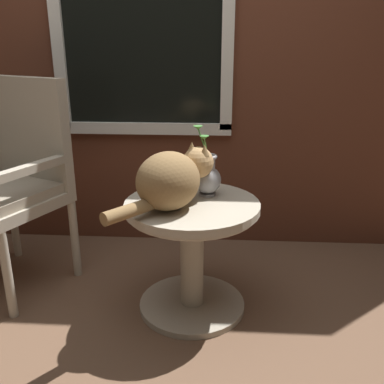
{
  "coord_description": "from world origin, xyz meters",
  "views": [
    {
      "loc": [
        0.34,
        -1.75,
        1.26
      ],
      "look_at": [
        0.22,
        0.09,
        0.61
      ],
      "focal_mm": 40.26,
      "sensor_mm": 36.0,
      "label": 1
    }
  ],
  "objects_px": {
    "wicker_chair": "(14,175)",
    "pewter_vase_with_ivy": "(207,176)",
    "wicker_side_table": "(192,239)",
    "cat": "(171,179)"
  },
  "relations": [
    {
      "from": "wicker_side_table",
      "to": "pewter_vase_with_ivy",
      "type": "distance_m",
      "value": 0.31
    },
    {
      "from": "cat",
      "to": "wicker_chair",
      "type": "bearing_deg",
      "value": 159.87
    },
    {
      "from": "wicker_side_table",
      "to": "wicker_chair",
      "type": "bearing_deg",
      "value": 165.45
    },
    {
      "from": "wicker_chair",
      "to": "wicker_side_table",
      "type": "bearing_deg",
      "value": -14.55
    },
    {
      "from": "wicker_chair",
      "to": "pewter_vase_with_ivy",
      "type": "height_order",
      "value": "wicker_chair"
    },
    {
      "from": "wicker_side_table",
      "to": "cat",
      "type": "height_order",
      "value": "cat"
    },
    {
      "from": "wicker_chair",
      "to": "pewter_vase_with_ivy",
      "type": "distance_m",
      "value": 1.03
    },
    {
      "from": "cat",
      "to": "wicker_side_table",
      "type": "bearing_deg",
      "value": 39.24
    },
    {
      "from": "wicker_chair",
      "to": "pewter_vase_with_ivy",
      "type": "bearing_deg",
      "value": -8.07
    },
    {
      "from": "wicker_side_table",
      "to": "wicker_chair",
      "type": "distance_m",
      "value": 1.0
    }
  ]
}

